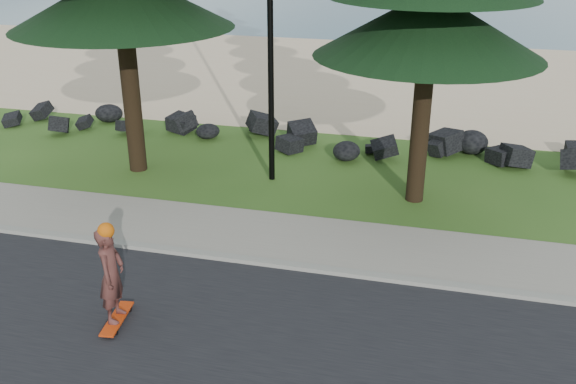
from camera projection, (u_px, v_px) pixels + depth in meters
name	position (u px, v px, depth m)	size (l,w,h in m)	color
ground	(230.00, 237.00, 13.03)	(160.00, 160.00, 0.00)	#30581B
road	(127.00, 381.00, 9.03)	(160.00, 7.00, 0.02)	black
kerb	(215.00, 256.00, 12.21)	(160.00, 0.20, 0.10)	gray
sidewalk	(233.00, 231.00, 13.19)	(160.00, 2.00, 0.08)	#9E9584
beach_sand	(346.00, 75.00, 25.90)	(160.00, 15.00, 0.01)	beige
seawall_boulders	(295.00, 147.00, 18.00)	(60.00, 2.40, 1.10)	black
lamp_post	(270.00, 7.00, 14.21)	(0.25, 0.14, 8.14)	black
skateboarder	(112.00, 275.00, 9.94)	(0.45, 0.98, 1.78)	red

